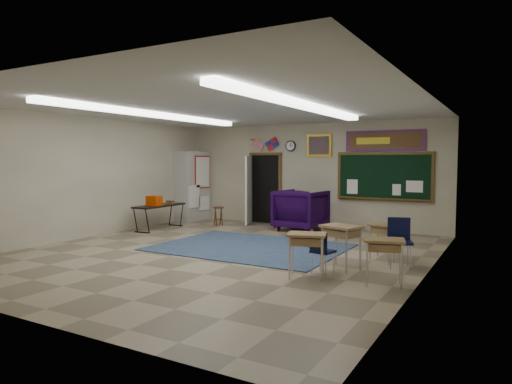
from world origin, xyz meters
The scene contains 25 objects.
floor centered at (0.00, 0.00, 0.00)m, with size 9.00×9.00×0.00m, color gray.
back_wall centered at (0.00, 4.50, 1.50)m, with size 8.00×0.04×3.00m, color beige.
front_wall centered at (0.00, -4.50, 1.50)m, with size 8.00×0.04×3.00m, color beige.
left_wall centered at (-4.00, 0.00, 1.50)m, with size 0.04×9.00×3.00m, color beige.
right_wall centered at (4.00, 0.00, 1.50)m, with size 0.04×9.00×3.00m, color beige.
ceiling centered at (0.00, 0.00, 3.00)m, with size 8.00×9.00×0.04m, color silver.
area_rug centered at (0.20, 0.80, 0.01)m, with size 4.00×3.00×0.02m, color #384D6B.
fluorescent_strips centered at (0.00, 0.00, 2.94)m, with size 3.86×6.00×0.10m, color white, non-canonical shape.
doorway centered at (-1.50, 4.35, 1.06)m, with size 1.10×0.89×2.16m.
chalkboard centered at (2.20, 4.46, 1.46)m, with size 2.55×0.14×1.30m.
bulletin_board centered at (2.20, 4.47, 2.45)m, with size 2.10×0.05×0.55m.
framed_art_print centered at (0.35, 4.47, 2.35)m, with size 0.75×0.05×0.65m.
wall_clock centered at (-0.55, 4.47, 2.35)m, with size 0.32×0.05×0.32m.
wall_flags centered at (-1.40, 4.44, 2.48)m, with size 1.16×0.06×0.70m, color red, non-canonical shape.
storage_cabinet centered at (-3.71, 3.85, 1.10)m, with size 0.59×1.25×2.20m.
wingback_armchair centered at (0.17, 3.63, 0.56)m, with size 1.20×1.24×1.13m, color black.
student_chair_reading centered at (-0.31, 3.49, 0.39)m, with size 0.39×0.39×0.79m, color black, non-canonical shape.
student_chair_desk_a centered at (2.45, -0.59, 0.36)m, with size 0.36×0.36×0.72m, color black, non-canonical shape.
student_chair_desk_b centered at (3.49, 0.48, 0.44)m, with size 0.44×0.44×0.89m, color black, non-canonical shape.
student_desk_front_left centered at (2.61, -0.12, 0.44)m, with size 0.78×0.68×0.78m.
student_desk_front_right centered at (3.10, 1.06, 0.39)m, with size 0.64×0.53×0.69m.
student_desk_back_left centered at (2.33, -1.01, 0.41)m, with size 0.73×0.63×0.74m.
student_desk_back_right centered at (3.53, -0.82, 0.40)m, with size 0.70×0.59×0.72m.
folding_table centered at (-3.34, 1.84, 0.38)m, with size 0.61×1.68×0.95m.
wooden_stool centered at (-2.30, 3.23, 0.29)m, with size 0.32×0.32×0.56m.
Camera 1 is at (5.23, -7.81, 1.93)m, focal length 32.00 mm.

